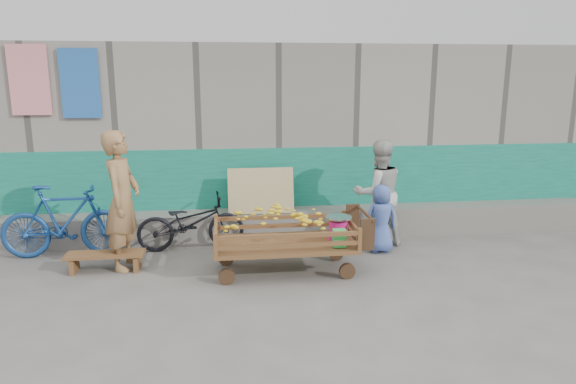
{
  "coord_description": "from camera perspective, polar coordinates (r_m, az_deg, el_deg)",
  "views": [
    {
      "loc": [
        -0.24,
        -5.39,
        2.49
      ],
      "look_at": [
        0.59,
        1.2,
        1.0
      ],
      "focal_mm": 32.0,
      "sensor_mm": 36.0,
      "label": 1
    }
  ],
  "objects": [
    {
      "name": "ground",
      "position": [
        5.94,
        -4.29,
        -12.17
      ],
      "size": [
        80.0,
        80.0,
        0.0
      ],
      "primitive_type": "plane",
      "color": "#5B5854",
      "rests_on": "ground"
    },
    {
      "name": "building_wall",
      "position": [
        9.5,
        -5.7,
        6.39
      ],
      "size": [
        12.0,
        3.5,
        3.0
      ],
      "color": "gray",
      "rests_on": "ground"
    },
    {
      "name": "banana_cart",
      "position": [
        6.61,
        -0.67,
        -4.22
      ],
      "size": [
        1.99,
        0.91,
        0.85
      ],
      "color": "brown",
      "rests_on": "ground"
    },
    {
      "name": "bench",
      "position": [
        7.17,
        -19.62,
        -6.89
      ],
      "size": [
        1.0,
        0.3,
        0.25
      ],
      "color": "brown",
      "rests_on": "ground"
    },
    {
      "name": "vendor_man",
      "position": [
        7.04,
        -17.91,
        -0.91
      ],
      "size": [
        0.55,
        0.74,
        1.83
      ],
      "primitive_type": "imported",
      "rotation": [
        0.0,
        0.0,
        1.39
      ],
      "color": "#976F45",
      "rests_on": "ground"
    },
    {
      "name": "woman",
      "position": [
        7.77,
        10.0,
        -0.13
      ],
      "size": [
        0.84,
        0.69,
        1.6
      ],
      "primitive_type": "imported",
      "rotation": [
        0.0,
        0.0,
        3.25
      ],
      "color": "beige",
      "rests_on": "ground"
    },
    {
      "name": "child",
      "position": [
        7.52,
        10.3,
        -2.92
      ],
      "size": [
        0.52,
        0.38,
        1.0
      ],
      "primitive_type": "imported",
      "rotation": [
        0.0,
        0.0,
        3.27
      ],
      "color": "#4663B4",
      "rests_on": "ground"
    },
    {
      "name": "bicycle_dark",
      "position": [
        7.67,
        -10.73,
        -3.35
      ],
      "size": [
        1.6,
        0.7,
        0.81
      ],
      "primitive_type": "imported",
      "rotation": [
        0.0,
        0.0,
        1.67
      ],
      "color": "black",
      "rests_on": "ground"
    },
    {
      "name": "bicycle_blue",
      "position": [
        7.83,
        -23.57,
        -3.0
      ],
      "size": [
        1.74,
        0.53,
        1.04
      ],
      "primitive_type": "imported",
      "rotation": [
        0.0,
        0.0,
        1.6
      ],
      "color": "#1A478D",
      "rests_on": "ground"
    }
  ]
}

